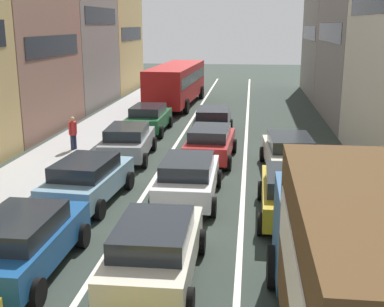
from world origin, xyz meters
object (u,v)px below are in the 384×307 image
(bus_mid_queue_primary, at_px, (177,81))
(wagon_right_lane_far, at_px, (289,152))
(sedan_centre_lane_second, at_px, (155,249))
(sedan_centre_lane_fifth, at_px, (213,121))
(coupe_centre_lane_fourth, at_px, (210,143))
(sedan_left_lane_fourth, at_px, (128,141))
(pedestrian_near_kerb, at_px, (73,132))
(wagon_left_lane_second, at_px, (23,241))
(removalist_box_truck, at_px, (363,273))
(sedan_right_lane_behind_truck, at_px, (292,193))
(sedan_left_lane_fifth, at_px, (149,118))
(hatchback_centre_lane_third, at_px, (188,178))
(sedan_left_lane_third, at_px, (88,179))

(bus_mid_queue_primary, bearing_deg, wagon_right_lane_far, -154.07)
(sedan_centre_lane_second, distance_m, sedan_centre_lane_fifth, 15.36)
(coupe_centre_lane_fourth, distance_m, sedan_left_lane_fourth, 3.58)
(coupe_centre_lane_fourth, height_order, pedestrian_near_kerb, pedestrian_near_kerb)
(sedan_centre_lane_fifth, xyz_separation_m, pedestrian_near_kerb, (-6.09, -4.10, 0.15))
(wagon_left_lane_second, bearing_deg, sedan_left_lane_fourth, 0.43)
(bus_mid_queue_primary, xyz_separation_m, pedestrian_near_kerb, (-2.74, -13.84, -0.81))
(removalist_box_truck, relative_size, bus_mid_queue_primary, 0.73)
(coupe_centre_lane_fourth, bearing_deg, sedan_centre_lane_fifth, 5.34)
(wagon_left_lane_second, xyz_separation_m, wagon_right_lane_far, (6.81, 9.19, 0.00))
(wagon_right_lane_far, bearing_deg, sedan_right_lane_behind_truck, 173.88)
(wagon_right_lane_far, distance_m, pedestrian_near_kerb, 9.82)
(sedan_centre_lane_fifth, relative_size, sedan_right_lane_behind_truck, 1.01)
(sedan_right_lane_behind_truck, xyz_separation_m, wagon_right_lane_far, (0.25, 4.95, 0.00))
(sedan_centre_lane_fifth, relative_size, sedan_left_lane_fifth, 1.01)
(hatchback_centre_lane_third, distance_m, sedan_left_lane_third, 3.31)
(wagon_right_lane_far, bearing_deg, bus_mid_queue_primary, 20.14)
(coupe_centre_lane_fourth, height_order, sedan_right_lane_behind_truck, same)
(removalist_box_truck, xyz_separation_m, sedan_centre_lane_fifth, (-3.76, 18.27, -1.18))
(sedan_left_lane_fifth, bearing_deg, sedan_centre_lane_second, -167.44)
(sedan_left_lane_third, xyz_separation_m, wagon_right_lane_far, (6.84, 4.30, 0.00))
(sedan_left_lane_third, relative_size, wagon_right_lane_far, 1.00)
(sedan_centre_lane_fifth, distance_m, wagon_right_lane_far, 7.07)
(coupe_centre_lane_fourth, relative_size, sedan_left_lane_fourth, 0.99)
(sedan_left_lane_third, distance_m, wagon_right_lane_far, 8.08)
(sedan_centre_lane_second, xyz_separation_m, coupe_centre_lane_fourth, (0.39, 10.55, 0.00))
(sedan_left_lane_third, height_order, sedan_centre_lane_fifth, same)
(sedan_left_lane_third, xyz_separation_m, sedan_left_lane_fifth, (-0.20, 11.03, 0.00))
(sedan_left_lane_fifth, bearing_deg, sedan_centre_lane_fifth, -98.94)
(sedan_left_lane_fifth, bearing_deg, wagon_left_lane_second, -178.62)
(sedan_left_lane_fourth, bearing_deg, sedan_right_lane_behind_truck, -136.48)
(sedan_centre_lane_second, relative_size, bus_mid_queue_primary, 0.41)
(pedestrian_near_kerb, bearing_deg, sedan_centre_lane_second, -43.58)
(removalist_box_truck, bearing_deg, wagon_right_lane_far, 1.06)
(removalist_box_truck, xyz_separation_m, wagon_right_lane_far, (-0.25, 12.14, -1.18))
(hatchback_centre_lane_third, height_order, sedan_left_lane_fifth, same)
(wagon_left_lane_second, height_order, coupe_centre_lane_fourth, same)
(sedan_centre_lane_fifth, bearing_deg, sedan_left_lane_fifth, 78.75)
(sedan_centre_lane_fifth, height_order, bus_mid_queue_primary, bus_mid_queue_primary)
(hatchback_centre_lane_third, distance_m, bus_mid_queue_primary, 19.95)
(sedan_centre_lane_second, bearing_deg, bus_mid_queue_primary, 6.54)
(sedan_centre_lane_second, bearing_deg, wagon_right_lane_far, -22.34)
(sedan_left_lane_fourth, relative_size, sedan_left_lane_fifth, 1.02)
(wagon_left_lane_second, height_order, sedan_centre_lane_fifth, same)
(wagon_left_lane_second, height_order, sedan_right_lane_behind_truck, same)
(sedan_left_lane_third, bearing_deg, wagon_left_lane_second, -175.68)
(sedan_left_lane_third, bearing_deg, wagon_right_lane_far, -53.83)
(wagon_right_lane_far, bearing_deg, sedan_left_lane_third, 118.94)
(hatchback_centre_lane_third, height_order, wagon_right_lane_far, same)
(wagon_left_lane_second, bearing_deg, sedan_left_lane_fifth, 1.11)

